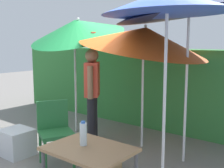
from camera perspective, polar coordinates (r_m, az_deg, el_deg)
The scene contains 12 objects.
ground_plane at distance 4.16m, azimuth -2.67°, elevation -15.67°, with size 24.00×24.00×0.00m, color gray.
hedge_row at distance 5.67m, azimuth 11.74°, elevation -0.97°, with size 8.00×0.70×1.57m, color #38843D.
umbrella_rainbow at distance 3.98m, azimuth 15.70°, elevation 16.23°, with size 2.07×2.05×2.63m.
umbrella_orange at distance 5.22m, azimuth -7.31°, elevation 11.24°, with size 1.76×1.75×2.39m.
umbrella_yellow at distance 4.46m, azimuth 6.65°, elevation 9.20°, with size 2.07×2.03×2.12m.
umbrella_navy at distance 3.19m, azimuth 11.27°, elevation 16.12°, with size 1.45×1.45×2.31m.
person_vendor at distance 4.63m, azimuth -4.08°, elevation -1.05°, with size 0.39×0.50×1.88m.
chair_plastic at distance 4.01m, azimuth -11.61°, elevation -8.97°, with size 0.59×0.59×0.89m.
cooler_box at distance 4.55m, azimuth -18.91°, elevation -11.22°, with size 0.45×0.41×0.40m, color silver.
crate_cardboard at distance 3.83m, azimuth -2.18°, elevation -15.13°, with size 0.43×0.34×0.33m, color #9E7A4C.
folding_table at distance 2.74m, azimuth -4.68°, elevation -14.55°, with size 0.80×0.60×0.72m.
bottle_water at distance 2.74m, azimuth -5.90°, elevation -10.10°, with size 0.07×0.07×0.24m.
Camera 1 is at (2.50, -2.85, 1.70)m, focal length 44.65 mm.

